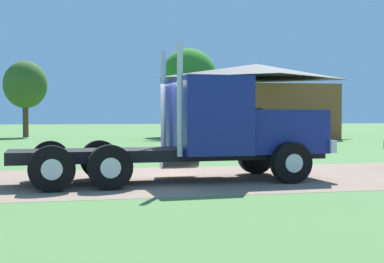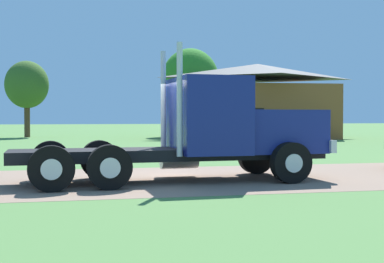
# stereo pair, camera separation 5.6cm
# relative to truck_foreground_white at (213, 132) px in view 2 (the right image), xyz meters

# --- Properties ---
(ground_plane) EXTENTS (200.00, 200.00, 0.00)m
(ground_plane) POSITION_rel_truck_foreground_white_xyz_m (-0.73, 0.44, -1.23)
(ground_plane) COLOR #4D783B
(dirt_track) EXTENTS (120.00, 6.27, 0.01)m
(dirt_track) POSITION_rel_truck_foreground_white_xyz_m (-0.73, 0.44, -1.22)
(dirt_track) COLOR #886D5A
(dirt_track) RESTS_ON ground_plane
(truck_foreground_white) EXTENTS (8.03, 2.93, 3.37)m
(truck_foreground_white) POSITION_rel_truck_foreground_white_xyz_m (0.00, 0.00, 0.00)
(truck_foreground_white) COLOR black
(truck_foreground_white) RESTS_ON ground_plane
(shed_building) EXTENTS (11.17, 8.34, 5.57)m
(shed_building) POSITION_rel_truck_foreground_white_xyz_m (10.00, 24.87, 1.45)
(shed_building) COLOR brown
(shed_building) RESTS_ON ground_plane
(tree_mid) EXTENTS (3.36, 3.36, 5.97)m
(tree_mid) POSITION_rel_truck_foreground_white_xyz_m (-7.06, 30.28, 2.86)
(tree_mid) COLOR #513823
(tree_mid) RESTS_ON ground_plane
(tree_right) EXTENTS (4.66, 4.66, 7.15)m
(tree_right) POSITION_rel_truck_foreground_white_xyz_m (5.76, 29.19, 3.34)
(tree_right) COLOR #513823
(tree_right) RESTS_ON ground_plane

